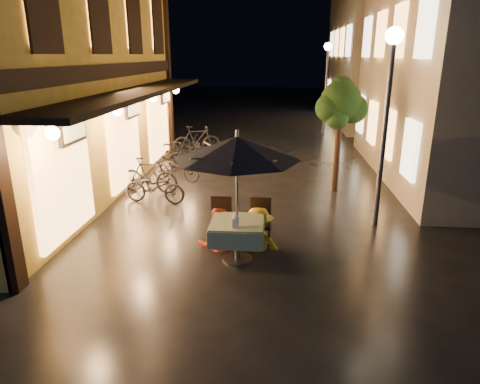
# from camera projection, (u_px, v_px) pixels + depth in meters

# --- Properties ---
(ground) EXTENTS (90.00, 90.00, 0.00)m
(ground) POSITION_uv_depth(u_px,v_px,m) (235.00, 260.00, 8.08)
(ground) COLOR black
(ground) RESTS_ON ground
(west_building) EXTENTS (5.90, 11.40, 7.40)m
(west_building) POSITION_uv_depth(u_px,v_px,m) (32.00, 54.00, 11.20)
(west_building) COLOR gold
(west_building) RESTS_ON ground
(east_building_far) EXTENTS (7.30, 10.30, 7.30)m
(east_building_far) POSITION_uv_depth(u_px,v_px,m) (402.00, 55.00, 23.41)
(east_building_far) COLOR #B9B094
(east_building_far) RESTS_ON ground
(street_tree) EXTENTS (1.43, 1.20, 3.15)m
(street_tree) POSITION_uv_depth(u_px,v_px,m) (341.00, 104.00, 11.42)
(street_tree) COLOR black
(street_tree) RESTS_ON ground
(streetlamp_near) EXTENTS (0.36, 0.36, 4.23)m
(streetlamp_near) POSITION_uv_depth(u_px,v_px,m) (388.00, 94.00, 8.83)
(streetlamp_near) COLOR #59595E
(streetlamp_near) RESTS_ON ground
(streetlamp_far) EXTENTS (0.36, 0.36, 4.23)m
(streetlamp_far) POSITION_uv_depth(u_px,v_px,m) (326.00, 72.00, 20.21)
(streetlamp_far) COLOR #59595E
(streetlamp_far) RESTS_ON ground
(cafe_table) EXTENTS (0.99, 0.99, 0.78)m
(cafe_table) POSITION_uv_depth(u_px,v_px,m) (237.00, 231.00, 7.90)
(cafe_table) COLOR #59595E
(cafe_table) RESTS_ON ground
(patio_umbrella) EXTENTS (2.25, 2.25, 2.46)m
(patio_umbrella) POSITION_uv_depth(u_px,v_px,m) (237.00, 148.00, 7.42)
(patio_umbrella) COLOR #59595E
(patio_umbrella) RESTS_ON ground
(cafe_chair_left) EXTENTS (0.42, 0.42, 0.97)m
(cafe_chair_left) POSITION_uv_depth(u_px,v_px,m) (221.00, 218.00, 8.64)
(cafe_chair_left) COLOR black
(cafe_chair_left) RESTS_ON ground
(cafe_chair_right) EXTENTS (0.42, 0.42, 0.97)m
(cafe_chair_right) POSITION_uv_depth(u_px,v_px,m) (260.00, 219.00, 8.58)
(cafe_chair_right) COLOR black
(cafe_chair_right) RESTS_ON ground
(table_lantern) EXTENTS (0.16, 0.16, 0.25)m
(table_lantern) POSITION_uv_depth(u_px,v_px,m) (236.00, 220.00, 7.52)
(table_lantern) COLOR white
(table_lantern) RESTS_ON cafe_table
(person_orange) EXTENTS (0.88, 0.75, 1.60)m
(person_orange) POSITION_uv_depth(u_px,v_px,m) (217.00, 209.00, 8.40)
(person_orange) COLOR red
(person_orange) RESTS_ON ground
(person_yellow) EXTENTS (1.06, 0.62, 1.63)m
(person_yellow) POSITION_uv_depth(u_px,v_px,m) (258.00, 209.00, 8.34)
(person_yellow) COLOR yellow
(person_yellow) RESTS_ON ground
(bicycle_0) EXTENTS (1.66, 0.72, 0.85)m
(bicycle_0) POSITION_uv_depth(u_px,v_px,m) (155.00, 187.00, 11.06)
(bicycle_0) COLOR black
(bicycle_0) RESTS_ON ground
(bicycle_1) EXTENTS (1.71, 0.69, 1.00)m
(bicycle_1) POSITION_uv_depth(u_px,v_px,m) (149.00, 175.00, 11.85)
(bicycle_1) COLOR black
(bicycle_1) RESTS_ON ground
(bicycle_2) EXTENTS (1.65, 0.89, 0.82)m
(bicycle_2) POSITION_uv_depth(u_px,v_px,m) (176.00, 168.00, 13.01)
(bicycle_2) COLOR black
(bicycle_2) RESTS_ON ground
(bicycle_3) EXTENTS (1.52, 0.95, 0.88)m
(bicycle_3) POSITION_uv_depth(u_px,v_px,m) (190.00, 155.00, 14.49)
(bicycle_3) COLOR black
(bicycle_3) RESTS_ON ground
(bicycle_4) EXTENTS (1.86, 0.91, 0.94)m
(bicycle_4) POSITION_uv_depth(u_px,v_px,m) (182.00, 148.00, 15.47)
(bicycle_4) COLOR black
(bicycle_4) RESTS_ON ground
(bicycle_5) EXTENTS (1.90, 1.07, 1.10)m
(bicycle_5) POSITION_uv_depth(u_px,v_px,m) (197.00, 140.00, 16.47)
(bicycle_5) COLOR black
(bicycle_5) RESTS_ON ground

